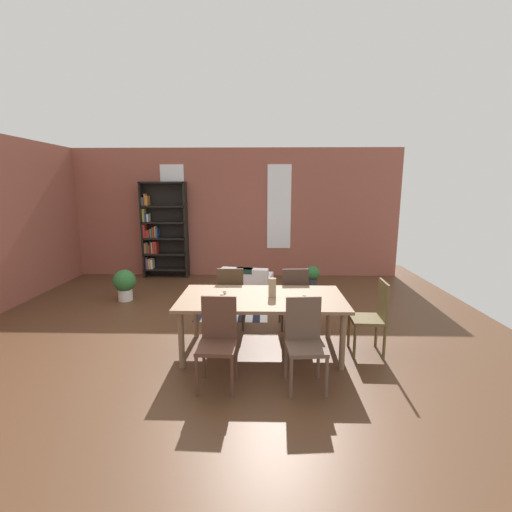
% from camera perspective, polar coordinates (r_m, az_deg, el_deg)
% --- Properties ---
extents(ground_plane, '(9.25, 9.25, 0.00)m').
position_cam_1_polar(ground_plane, '(5.42, -8.49, -11.89)').
color(ground_plane, '#533420').
extents(back_wall_brick, '(8.12, 0.12, 2.99)m').
position_cam_1_polar(back_wall_brick, '(8.49, -4.78, 6.89)').
color(back_wall_brick, '#995242').
rests_on(back_wall_brick, ground).
extents(window_pane_0, '(0.55, 0.02, 1.95)m').
position_cam_1_polar(window_pane_0, '(8.63, -13.17, 7.71)').
color(window_pane_0, white).
extents(window_pane_1, '(0.55, 0.02, 1.95)m').
position_cam_1_polar(window_pane_1, '(8.37, 3.74, 7.87)').
color(window_pane_1, white).
extents(dining_table, '(2.07, 1.08, 0.74)m').
position_cam_1_polar(dining_table, '(4.52, 0.95, -7.42)').
color(dining_table, '#7E6047').
rests_on(dining_table, ground).
extents(vase_on_table, '(0.10, 0.10, 0.24)m').
position_cam_1_polar(vase_on_table, '(4.46, 2.63, -5.11)').
color(vase_on_table, '#998466').
rests_on(vase_on_table, dining_table).
extents(tealight_candle_0, '(0.04, 0.04, 0.04)m').
position_cam_1_polar(tealight_candle_0, '(4.52, -5.55, -6.30)').
color(tealight_candle_0, silver).
rests_on(tealight_candle_0, dining_table).
extents(tealight_candle_1, '(0.04, 0.04, 0.04)m').
position_cam_1_polar(tealight_candle_1, '(4.64, -5.09, -5.77)').
color(tealight_candle_1, silver).
rests_on(tealight_candle_1, dining_table).
extents(tealight_candle_2, '(0.04, 0.04, 0.04)m').
position_cam_1_polar(tealight_candle_2, '(4.48, 7.80, -6.47)').
color(tealight_candle_2, silver).
rests_on(tealight_candle_2, dining_table).
extents(dining_chair_near_right, '(0.43, 0.43, 0.95)m').
position_cam_1_polar(dining_chair_near_right, '(3.88, 7.86, -13.19)').
color(dining_chair_near_right, brown).
rests_on(dining_chair_near_right, ground).
extents(dining_chair_near_left, '(0.41, 0.41, 0.95)m').
position_cam_1_polar(dining_chair_near_left, '(3.89, -6.18, -13.11)').
color(dining_chair_near_left, brown).
rests_on(dining_chair_near_left, ground).
extents(dining_chair_far_right, '(0.42, 0.42, 0.95)m').
position_cam_1_polar(dining_chair_far_right, '(5.31, 6.12, -6.42)').
color(dining_chair_far_right, '#422F26').
rests_on(dining_chair_far_right, ground).
extents(dining_chair_far_left, '(0.41, 0.41, 0.95)m').
position_cam_1_polar(dining_chair_far_left, '(5.32, -4.05, -6.37)').
color(dining_chair_far_left, '#442F1F').
rests_on(dining_chair_far_left, ground).
extents(dining_chair_head_right, '(0.41, 0.41, 0.95)m').
position_cam_1_polar(dining_chair_head_right, '(4.77, 18.35, -8.98)').
color(dining_chair_head_right, brown).
rests_on(dining_chair_head_right, ground).
extents(bookshelf_tall, '(1.04, 0.30, 2.23)m').
position_cam_1_polar(bookshelf_tall, '(8.58, -14.99, 3.85)').
color(bookshelf_tall, black).
rests_on(bookshelf_tall, ground).
extents(armchair_white, '(0.92, 0.92, 0.75)m').
position_cam_1_polar(armchair_white, '(6.37, -1.28, -5.60)').
color(armchair_white, white).
rests_on(armchair_white, ground).
extents(potted_plant_by_shelf, '(0.42, 0.42, 0.59)m').
position_cam_1_polar(potted_plant_by_shelf, '(7.09, -20.42, -4.12)').
color(potted_plant_by_shelf, silver).
rests_on(potted_plant_by_shelf, ground).
extents(potted_plant_corner, '(0.30, 0.30, 0.48)m').
position_cam_1_polar(potted_plant_corner, '(7.53, 9.05, -3.15)').
color(potted_plant_corner, '#333338').
rests_on(potted_plant_corner, ground).
extents(striped_rug, '(1.20, 0.82, 0.01)m').
position_cam_1_polar(striped_rug, '(6.09, -3.90, -9.16)').
color(striped_rug, '#1E1E33').
rests_on(striped_rug, ground).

